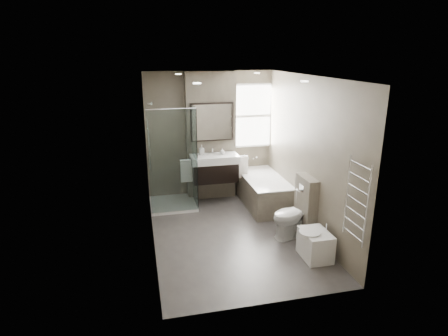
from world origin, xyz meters
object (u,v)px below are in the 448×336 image
object	(u,v)px
toilet	(293,215)
bidet	(315,244)
bathtub	(263,190)
vanity	(214,168)

from	to	relation	value
toilet	bidet	bearing A→B (deg)	-14.14
bathtub	toilet	bearing A→B (deg)	-88.18
vanity	bathtub	world-z (taller)	vanity
bathtub	bidet	distance (m)	2.14
vanity	bathtub	distance (m)	1.07
vanity	toilet	bearing A→B (deg)	-60.85
bidet	vanity	bearing A→B (deg)	112.40
vanity	toilet	size ratio (longest dim) A/B	1.24
toilet	bidet	size ratio (longest dim) A/B	1.40
vanity	bidet	bearing A→B (deg)	-67.60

